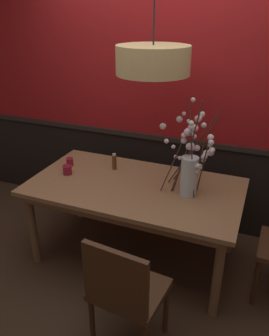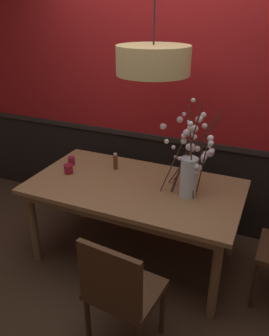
# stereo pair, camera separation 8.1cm
# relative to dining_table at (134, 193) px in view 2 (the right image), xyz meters

# --- Properties ---
(ground_plane) EXTENTS (24.00, 24.00, 0.00)m
(ground_plane) POSITION_rel_dining_table_xyz_m (0.00, 0.00, -0.67)
(ground_plane) COLOR #422D1E
(back_wall) EXTENTS (5.69, 0.14, 2.82)m
(back_wall) POSITION_rel_dining_table_xyz_m (0.00, 0.80, 0.73)
(back_wall) COLOR black
(back_wall) RESTS_ON ground
(dining_table) EXTENTS (1.78, 0.98, 0.76)m
(dining_table) POSITION_rel_dining_table_xyz_m (0.00, 0.00, 0.00)
(dining_table) COLOR #997047
(dining_table) RESTS_ON ground
(chair_near_side_right) EXTENTS (0.48, 0.44, 0.90)m
(chair_near_side_right) POSITION_rel_dining_table_xyz_m (0.29, -0.90, -0.16)
(chair_near_side_right) COLOR #4C301C
(chair_near_side_right) RESTS_ON ground
(chair_far_side_left) EXTENTS (0.43, 0.43, 0.90)m
(chair_far_side_left) POSITION_rel_dining_table_xyz_m (-0.23, 0.92, -0.16)
(chair_far_side_left) COLOR #4C301C
(chair_far_side_left) RESTS_ON ground
(chair_far_side_right) EXTENTS (0.45, 0.46, 0.91)m
(chair_far_side_right) POSITION_rel_dining_table_xyz_m (0.23, 0.93, -0.17)
(chair_far_side_right) COLOR #4C301C
(chair_far_side_right) RESTS_ON ground
(vase_with_blossoms) EXTENTS (0.47, 0.50, 0.76)m
(vase_with_blossoms) POSITION_rel_dining_table_xyz_m (0.45, 0.05, 0.33)
(vase_with_blossoms) COLOR silver
(vase_with_blossoms) RESTS_ON dining_table
(candle_holder_nearer_center) EXTENTS (0.07, 0.07, 0.08)m
(candle_holder_nearer_center) POSITION_rel_dining_table_xyz_m (-0.71, 0.13, 0.12)
(candle_holder_nearer_center) COLOR maroon
(candle_holder_nearer_center) RESTS_ON dining_table
(candle_holder_nearer_edge) EXTENTS (0.08, 0.08, 0.08)m
(candle_holder_nearer_edge) POSITION_rel_dining_table_xyz_m (-0.64, -0.03, 0.12)
(candle_holder_nearer_edge) COLOR maroon
(candle_holder_nearer_edge) RESTS_ON dining_table
(condiment_bottle) EXTENTS (0.04, 0.04, 0.15)m
(condiment_bottle) POSITION_rel_dining_table_xyz_m (-0.29, 0.22, 0.15)
(condiment_bottle) COLOR brown
(condiment_bottle) RESTS_ON dining_table
(pendant_lamp) EXTENTS (0.55, 0.55, 1.16)m
(pendant_lamp) POSITION_rel_dining_table_xyz_m (0.11, 0.10, 1.09)
(pendant_lamp) COLOR tan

